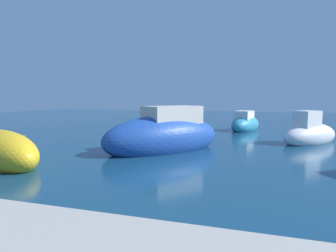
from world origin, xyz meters
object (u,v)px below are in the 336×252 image
object	(u,v)px
moored_boat_5	(310,134)
moored_boat_0	(164,136)
moored_boat_6	(0,152)
moored_boat_7	(141,129)
moored_boat_2	(245,124)

from	to	relation	value
moored_boat_5	moored_boat_0	bearing A→B (deg)	163.24
moored_boat_5	moored_boat_6	bearing A→B (deg)	167.70
moored_boat_6	moored_boat_5	bearing A→B (deg)	60.33
moored_boat_0	moored_boat_7	world-z (taller)	moored_boat_0
moored_boat_2	moored_boat_6	size ratio (longest dim) A/B	0.84
moored_boat_7	moored_boat_6	bearing A→B (deg)	121.76
moored_boat_0	moored_boat_6	world-z (taller)	moored_boat_0
moored_boat_0	moored_boat_5	size ratio (longest dim) A/B	1.52
moored_boat_5	moored_boat_7	bearing A→B (deg)	124.78
moored_boat_0	moored_boat_7	bearing A→B (deg)	-109.81
moored_boat_2	moored_boat_7	size ratio (longest dim) A/B	1.17
moored_boat_0	moored_boat_6	distance (m)	5.83
moored_boat_2	moored_boat_5	xyz separation A→B (m)	(3.24, -4.72, 0.01)
moored_boat_5	moored_boat_7	size ratio (longest dim) A/B	1.14
moored_boat_0	moored_boat_7	distance (m)	5.54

